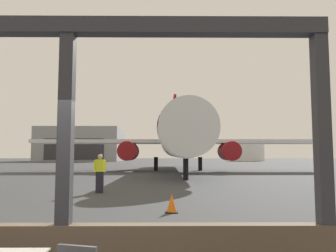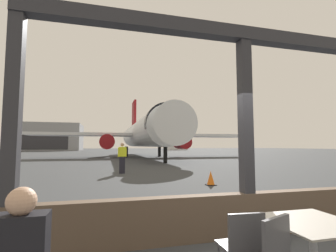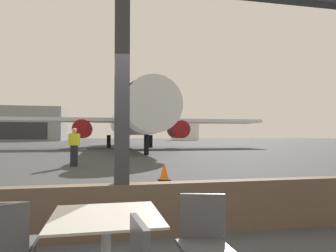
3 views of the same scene
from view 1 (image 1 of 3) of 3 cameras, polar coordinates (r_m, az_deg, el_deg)
name	(u,v)px [view 1 (image 1 of 3)]	position (r m, az deg, el deg)	size (l,w,h in m)	color
ground_plane	(155,167)	(44.85, -2.33, -7.15)	(220.00, 220.00, 0.00)	#383A3D
window_frame	(64,185)	(5.03, -17.44, -9.73)	(7.68, 0.24, 3.74)	brown
airplane	(179,139)	(34.55, 1.83, -2.24)	(29.94, 31.67, 10.28)	silver
ground_crew_worker	(100,173)	(15.37, -11.69, -7.90)	(0.51, 0.33, 1.74)	black
traffic_cone	(172,204)	(10.09, 0.64, -13.24)	(0.36, 0.36, 0.56)	orange
distant_hangar	(82,145)	(92.43, -14.63, -3.13)	(21.16, 15.58, 8.83)	gray
fuel_storage_tank	(248,152)	(94.72, 13.70, -4.32)	(8.60, 8.60, 5.07)	white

